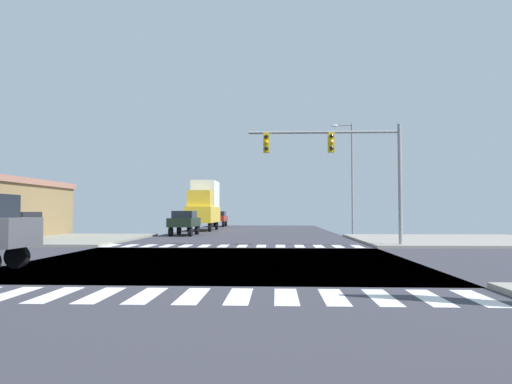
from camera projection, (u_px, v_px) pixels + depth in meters
The scene contains 10 objects.
ground at pixel (221, 261), 17.26m from camera, with size 90.00×90.00×0.05m.
sidewalk_corner_ne at pixel (455, 240), 28.67m from camera, with size 12.00×12.00×0.14m.
sidewalk_corner_nw at pixel (41, 239), 29.81m from camera, with size 12.00×12.00×0.14m.
crosswalk_near at pixel (169, 296), 9.99m from camera, with size 13.50×2.00×0.01m.
crosswalk_far at pixel (233, 246), 24.56m from camera, with size 13.50×2.00×0.01m.
traffic_signal_mast at pixel (339, 155), 24.22m from camera, with size 7.93×0.55×6.35m.
street_lamp at pixel (349, 169), 37.63m from camera, with size 1.78×0.32×8.93m.
sedan_nearside_1 at pixel (184, 221), 35.74m from camera, with size 1.80×4.30×1.88m.
sedan_farside_2 at pixel (219, 218), 56.97m from camera, with size 1.80×4.30×1.88m.
box_truck_queued_1 at pixel (204, 204), 45.41m from camera, with size 2.40×7.20×4.85m.
Camera 1 is at (2.05, -17.28, 1.79)m, focal length 32.76 mm.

